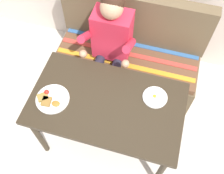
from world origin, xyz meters
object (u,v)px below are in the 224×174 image
object	(u,v)px
person	(110,42)
couch	(128,59)
plate_eggs	(155,97)
table	(107,107)

from	to	relation	value
person	couch	bearing A→B (deg)	50.53
person	plate_eggs	size ratio (longest dim) A/B	6.29
table	couch	distance (m)	0.83
table	plate_eggs	distance (m)	0.39
table	person	size ratio (longest dim) A/B	0.99
table	couch	world-z (taller)	couch
couch	plate_eggs	size ratio (longest dim) A/B	7.47
couch	plate_eggs	xyz separation A→B (m)	(0.35, -0.62, 0.41)
table	person	bearing A→B (deg)	103.72
couch	person	bearing A→B (deg)	-129.47
table	plate_eggs	world-z (taller)	plate_eggs
person	plate_eggs	bearing A→B (deg)	-42.14
couch	person	world-z (taller)	person
couch	person	xyz separation A→B (m)	(-0.14, -0.17, 0.41)
table	couch	bearing A→B (deg)	90.00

